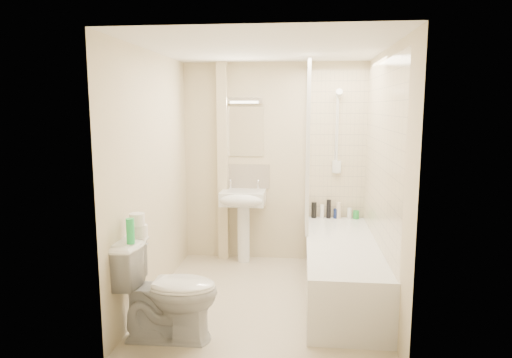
# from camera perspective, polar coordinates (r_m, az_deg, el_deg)

# --- Properties ---
(floor) EXTENTS (2.50, 2.50, 0.00)m
(floor) POSITION_cam_1_polar(r_m,az_deg,el_deg) (4.66, 1.16, -14.73)
(floor) COLOR beige
(floor) RESTS_ON ground
(wall_back) EXTENTS (2.20, 0.02, 2.40)m
(wall_back) POSITION_cam_1_polar(r_m,az_deg,el_deg) (5.55, 2.27, 2.02)
(wall_back) COLOR beige
(wall_back) RESTS_ON ground
(wall_left) EXTENTS (0.02, 2.50, 2.40)m
(wall_left) POSITION_cam_1_polar(r_m,az_deg,el_deg) (4.54, -12.76, 0.24)
(wall_left) COLOR beige
(wall_left) RESTS_ON ground
(wall_right) EXTENTS (0.02, 2.50, 2.40)m
(wall_right) POSITION_cam_1_polar(r_m,az_deg,el_deg) (4.37, 15.74, -0.22)
(wall_right) COLOR beige
(wall_right) RESTS_ON ground
(ceiling) EXTENTS (2.20, 2.50, 0.02)m
(ceiling) POSITION_cam_1_polar(r_m,az_deg,el_deg) (4.30, 1.27, 16.02)
(ceiling) COLOR white
(ceiling) RESTS_ON wall_back
(tile_back) EXTENTS (0.70, 0.01, 1.75)m
(tile_back) POSITION_cam_1_polar(r_m,az_deg,el_deg) (5.52, 10.09, 4.19)
(tile_back) COLOR beige
(tile_back) RESTS_ON wall_back
(tile_right) EXTENTS (0.01, 2.10, 1.75)m
(tile_right) POSITION_cam_1_polar(r_m,az_deg,el_deg) (4.51, 15.35, 2.96)
(tile_right) COLOR beige
(tile_right) RESTS_ON wall_right
(pipe_boxing) EXTENTS (0.12, 0.12, 2.40)m
(pipe_boxing) POSITION_cam_1_polar(r_m,az_deg,el_deg) (5.57, -4.15, 2.02)
(pipe_boxing) COLOR beige
(pipe_boxing) RESTS_ON ground
(splashback) EXTENTS (0.60, 0.02, 0.30)m
(splashback) POSITION_cam_1_polar(r_m,az_deg,el_deg) (5.60, -1.38, 0.32)
(splashback) COLOR beige
(splashback) RESTS_ON wall_back
(mirror) EXTENTS (0.46, 0.01, 0.60)m
(mirror) POSITION_cam_1_polar(r_m,az_deg,el_deg) (5.54, -1.40, 5.95)
(mirror) COLOR white
(mirror) RESTS_ON wall_back
(strip_light) EXTENTS (0.42, 0.07, 0.07)m
(strip_light) POSITION_cam_1_polar(r_m,az_deg,el_deg) (5.51, -1.45, 9.78)
(strip_light) COLOR silver
(strip_light) RESTS_ON wall_back
(bathtub) EXTENTS (0.70, 2.10, 0.55)m
(bathtub) POSITION_cam_1_polar(r_m,az_deg,el_deg) (4.72, 10.64, -10.81)
(bathtub) COLOR white
(bathtub) RESTS_ON ground
(shower_screen) EXTENTS (0.04, 0.92, 1.80)m
(shower_screen) POSITION_cam_1_polar(r_m,az_deg,el_deg) (5.07, 6.49, 4.14)
(shower_screen) COLOR white
(shower_screen) RESTS_ON bathtub
(shower_fixture) EXTENTS (0.10, 0.16, 0.99)m
(shower_fixture) POSITION_cam_1_polar(r_m,az_deg,el_deg) (5.47, 10.14, 5.41)
(shower_fixture) COLOR white
(shower_fixture) RESTS_ON wall_back
(pedestal_sink) EXTENTS (0.52, 0.48, 1.01)m
(pedestal_sink) POSITION_cam_1_polar(r_m,az_deg,el_deg) (5.44, -1.67, -3.40)
(pedestal_sink) COLOR white
(pedestal_sink) RESTS_ON ground
(bottle_black_a) EXTENTS (0.06, 0.06, 0.19)m
(bottle_black_a) POSITION_cam_1_polar(r_m,az_deg,el_deg) (5.55, 7.25, -3.87)
(bottle_black_a) COLOR black
(bottle_black_a) RESTS_ON bathtub
(bottle_white_a) EXTENTS (0.05, 0.05, 0.16)m
(bottle_white_a) POSITION_cam_1_polar(r_m,az_deg,el_deg) (5.56, 8.26, -4.02)
(bottle_white_a) COLOR white
(bottle_white_a) RESTS_ON bathtub
(bottle_black_b) EXTENTS (0.05, 0.05, 0.23)m
(bottle_black_b) POSITION_cam_1_polar(r_m,az_deg,el_deg) (5.55, 9.07, -3.72)
(bottle_black_b) COLOR black
(bottle_black_b) RESTS_ON bathtub
(bottle_blue) EXTENTS (0.06, 0.06, 0.12)m
(bottle_blue) POSITION_cam_1_polar(r_m,az_deg,el_deg) (5.57, 9.94, -4.27)
(bottle_blue) COLOR navy
(bottle_blue) RESTS_ON bathtub
(bottle_cream) EXTENTS (0.06, 0.06, 0.19)m
(bottle_cream) POSITION_cam_1_polar(r_m,az_deg,el_deg) (5.57, 10.27, -3.89)
(bottle_cream) COLOR beige
(bottle_cream) RESTS_ON bathtub
(bottle_white_b) EXTENTS (0.05, 0.05, 0.13)m
(bottle_white_b) POSITION_cam_1_polar(r_m,az_deg,el_deg) (5.58, 11.60, -4.22)
(bottle_white_b) COLOR white
(bottle_white_b) RESTS_ON bathtub
(bottle_green) EXTENTS (0.07, 0.07, 0.10)m
(bottle_green) POSITION_cam_1_polar(r_m,az_deg,el_deg) (5.60, 12.40, -4.38)
(bottle_green) COLOR green
(bottle_green) RESTS_ON bathtub
(toilet) EXTENTS (0.47, 0.81, 0.82)m
(toilet) POSITION_cam_1_polar(r_m,az_deg,el_deg) (3.85, -10.96, -13.47)
(toilet) COLOR white
(toilet) RESTS_ON ground
(toilet_roll_lower) EXTENTS (0.11, 0.11, 0.10)m
(toilet_roll_lower) POSITION_cam_1_polar(r_m,az_deg,el_deg) (3.85, -14.17, -6.30)
(toilet_roll_lower) COLOR white
(toilet_roll_lower) RESTS_ON toilet
(toilet_roll_upper) EXTENTS (0.12, 0.12, 0.10)m
(toilet_roll_upper) POSITION_cam_1_polar(r_m,az_deg,el_deg) (3.82, -14.65, -4.91)
(toilet_roll_upper) COLOR white
(toilet_roll_upper) RESTS_ON toilet_roll_lower
(green_bottle) EXTENTS (0.06, 0.06, 0.20)m
(green_bottle) POSITION_cam_1_polar(r_m,az_deg,el_deg) (3.68, -15.44, -6.29)
(green_bottle) COLOR #28C25A
(green_bottle) RESTS_ON toilet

